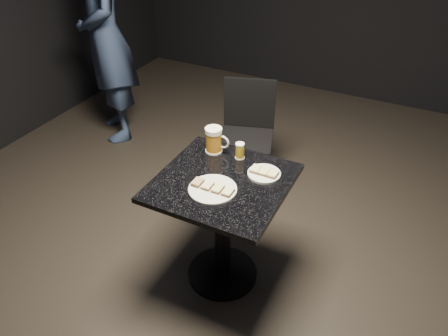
{
  "coord_description": "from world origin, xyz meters",
  "views": [
    {
      "loc": [
        0.86,
        -1.7,
        2.17
      ],
      "look_at": [
        0.0,
        0.02,
        0.82
      ],
      "focal_mm": 35.0,
      "sensor_mm": 36.0,
      "label": 1
    }
  ],
  "objects_px": {
    "plate_large": "(213,189)",
    "patron": "(106,36)",
    "beer_mug": "(214,140)",
    "chair": "(247,130)",
    "plate_small": "(264,174)",
    "beer_tumbler": "(240,151)",
    "table": "(222,214)"
  },
  "relations": [
    {
      "from": "plate_large",
      "to": "patron",
      "type": "xyz_separation_m",
      "value": [
        -1.71,
        1.27,
        0.19
      ]
    },
    {
      "from": "plate_large",
      "to": "beer_mug",
      "type": "relative_size",
      "value": 1.63
    },
    {
      "from": "chair",
      "to": "patron",
      "type": "bearing_deg",
      "value": 171.83
    },
    {
      "from": "plate_small",
      "to": "beer_mug",
      "type": "relative_size",
      "value": 1.17
    },
    {
      "from": "patron",
      "to": "beer_tumbler",
      "type": "bearing_deg",
      "value": 14.71
    },
    {
      "from": "table",
      "to": "patron",
      "type": "bearing_deg",
      "value": 145.79
    },
    {
      "from": "patron",
      "to": "chair",
      "type": "bearing_deg",
      "value": 34.94
    },
    {
      "from": "patron",
      "to": "chair",
      "type": "height_order",
      "value": "patron"
    },
    {
      "from": "plate_small",
      "to": "beer_tumbler",
      "type": "relative_size",
      "value": 1.88
    },
    {
      "from": "beer_mug",
      "to": "plate_large",
      "type": "bearing_deg",
      "value": -63.64
    },
    {
      "from": "beer_mug",
      "to": "plate_small",
      "type": "bearing_deg",
      "value": -14.01
    },
    {
      "from": "plate_small",
      "to": "patron",
      "type": "xyz_separation_m",
      "value": [
        -1.9,
        1.02,
        0.19
      ]
    },
    {
      "from": "beer_mug",
      "to": "beer_tumbler",
      "type": "relative_size",
      "value": 1.61
    },
    {
      "from": "plate_large",
      "to": "chair",
      "type": "height_order",
      "value": "chair"
    },
    {
      "from": "table",
      "to": "beer_mug",
      "type": "height_order",
      "value": "beer_mug"
    },
    {
      "from": "beer_mug",
      "to": "chair",
      "type": "distance_m",
      "value": 0.8
    },
    {
      "from": "plate_small",
      "to": "beer_tumbler",
      "type": "height_order",
      "value": "beer_tumbler"
    },
    {
      "from": "plate_large",
      "to": "plate_small",
      "type": "height_order",
      "value": "same"
    },
    {
      "from": "plate_small",
      "to": "patron",
      "type": "relative_size",
      "value": 0.1
    },
    {
      "from": "table",
      "to": "beer_mug",
      "type": "bearing_deg",
      "value": 126.17
    },
    {
      "from": "plate_large",
      "to": "table",
      "type": "distance_m",
      "value": 0.27
    },
    {
      "from": "plate_small",
      "to": "chair",
      "type": "xyz_separation_m",
      "value": [
        -0.46,
        0.81,
        -0.26
      ]
    },
    {
      "from": "chair",
      "to": "plate_large",
      "type": "bearing_deg",
      "value": -75.73
    },
    {
      "from": "beer_mug",
      "to": "table",
      "type": "bearing_deg",
      "value": -53.83
    },
    {
      "from": "patron",
      "to": "beer_tumbler",
      "type": "distance_m",
      "value": 1.95
    },
    {
      "from": "patron",
      "to": "beer_mug",
      "type": "distance_m",
      "value": 1.8
    },
    {
      "from": "patron",
      "to": "beer_mug",
      "type": "relative_size",
      "value": 11.98
    },
    {
      "from": "plate_large",
      "to": "chair",
      "type": "relative_size",
      "value": 0.3
    },
    {
      "from": "patron",
      "to": "plate_large",
      "type": "bearing_deg",
      "value": 6.54
    },
    {
      "from": "chair",
      "to": "beer_tumbler",
      "type": "bearing_deg",
      "value": -69.63
    },
    {
      "from": "plate_small",
      "to": "patron",
      "type": "height_order",
      "value": "patron"
    },
    {
      "from": "beer_tumbler",
      "to": "chair",
      "type": "relative_size",
      "value": 0.11
    }
  ]
}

